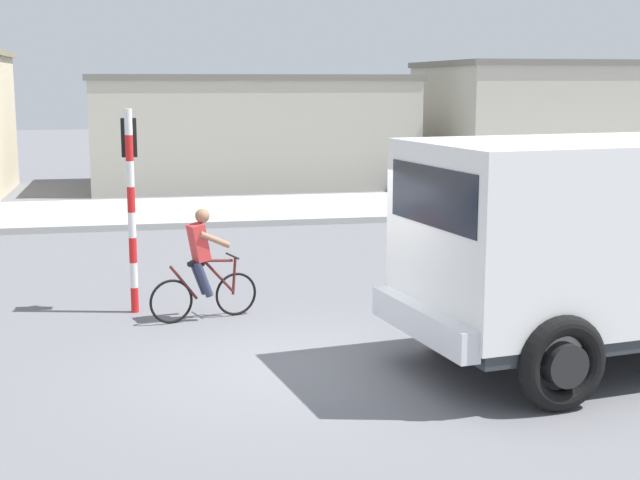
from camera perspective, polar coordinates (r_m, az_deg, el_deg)
The scene contains 7 objects.
ground_plane at distance 11.69m, azimuth -1.39°, elevation -8.04°, with size 120.00×120.00×0.00m, color slate.
sidewalk_far at distance 25.13m, azimuth -7.02°, elevation 1.82°, with size 80.00×5.00×0.16m, color #ADADA8.
truck_foreground at distance 12.07m, azimuth 17.91°, elevation 0.20°, with size 5.72×3.41×2.90m.
cyclist at distance 13.89m, azimuth -7.40°, elevation -1.53°, with size 1.68×0.63×1.72m.
traffic_light_pole at distance 14.41m, azimuth -11.85°, elevation 3.60°, with size 0.24×0.43×3.20m.
building_mid_block at distance 31.90m, azimuth -4.37°, elevation 6.90°, with size 10.97×5.65×3.82m.
building_corner_right at distance 34.49m, azimuth 14.54°, elevation 7.25°, with size 9.03×7.20×4.31m.
Camera 1 is at (-1.96, -10.95, 3.62)m, focal length 50.82 mm.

